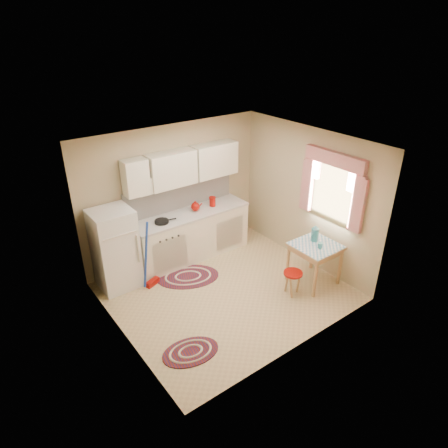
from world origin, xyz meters
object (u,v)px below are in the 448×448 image
(table, at_px, (314,264))
(stool, at_px, (292,283))
(base_cabinets, at_px, (192,236))
(fridge, at_px, (115,249))

(table, height_order, stool, table)
(table, xyz_separation_m, stool, (-0.54, -0.04, -0.15))
(stool, bearing_deg, base_cabinets, 108.68)
(base_cabinets, xyz_separation_m, stool, (0.67, -2.00, -0.23))
(fridge, distance_m, base_cabinets, 1.53)
(table, relative_size, stool, 1.71)
(base_cabinets, height_order, table, base_cabinets)
(fridge, xyz_separation_m, stool, (2.18, -1.95, -0.49))
(table, bearing_deg, fridge, 144.97)
(base_cabinets, distance_m, stool, 2.12)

